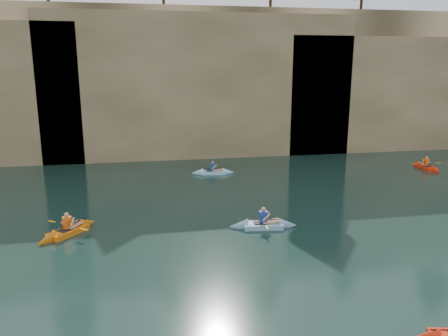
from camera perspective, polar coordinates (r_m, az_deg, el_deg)
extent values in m
plane|color=black|center=(14.07, 2.03, -17.51)|extent=(160.00, 160.00, 0.00)
cube|color=tan|center=(41.88, -7.14, 11.58)|extent=(70.00, 16.00, 12.00)
cube|color=tan|center=(34.73, -2.96, 10.82)|extent=(24.00, 2.40, 11.40)
cube|color=tan|center=(42.40, 25.29, 8.98)|extent=(26.00, 2.40, 9.84)
cube|color=black|center=(34.21, -12.75, 3.56)|extent=(3.50, 1.00, 3.20)
cube|color=black|center=(36.38, 9.89, 5.30)|extent=(5.00, 1.00, 4.50)
cube|color=orange|center=(20.41, -19.72, -7.77)|extent=(2.17, 2.39, 0.27)
cone|color=orange|center=(21.14, -17.36, -6.87)|extent=(1.12, 1.14, 0.74)
cone|color=orange|center=(19.73, -22.25, -8.73)|extent=(1.12, 1.14, 0.74)
cube|color=black|center=(20.29, -20.06, -7.62)|extent=(0.71, 0.72, 0.04)
cube|color=#E25B13|center=(20.28, -19.80, -6.74)|extent=(0.38, 0.40, 0.49)
sphere|color=tan|center=(20.17, -19.88, -5.79)|extent=(0.21, 0.21, 0.21)
cylinder|color=black|center=(20.32, -19.78, -7.05)|extent=(1.42, 1.70, 0.04)
cube|color=#F7AB14|center=(21.04, -21.58, -6.50)|extent=(0.37, 0.33, 0.02)
cube|color=#F7AB14|center=(19.62, -17.84, -7.63)|extent=(0.37, 0.33, 0.02)
cube|color=#7EACD4|center=(20.01, 5.14, -7.44)|extent=(2.46, 1.06, 0.27)
cone|color=#7EACD4|center=(20.21, 8.31, -7.32)|extent=(0.93, 0.84, 0.74)
cone|color=#7EACD4|center=(19.87, 1.91, -7.53)|extent=(0.93, 0.84, 0.74)
cube|color=black|center=(19.95, 4.71, -7.17)|extent=(0.60, 0.53, 0.04)
cube|color=#1C389D|center=(19.87, 5.16, -6.38)|extent=(0.36, 0.26, 0.49)
sphere|color=tan|center=(19.76, 5.18, -5.41)|extent=(0.21, 0.21, 0.21)
cylinder|color=black|center=(19.91, 5.15, -6.70)|extent=(2.17, 0.30, 0.04)
cube|color=#F7AB14|center=(20.84, 4.74, -5.77)|extent=(0.13, 0.43, 0.02)
cube|color=#F7AB14|center=(19.00, 5.61, -7.71)|extent=(0.13, 0.43, 0.02)
cube|color=red|center=(34.22, 24.87, 0.13)|extent=(0.76, 2.40, 0.25)
cone|color=red|center=(35.12, 23.85, 0.54)|extent=(0.70, 0.85, 0.69)
cone|color=red|center=(33.32, 25.95, -0.31)|extent=(0.70, 0.85, 0.69)
cube|color=black|center=(34.08, 25.03, 0.23)|extent=(0.44, 0.56, 0.04)
cube|color=#FF5D15|center=(34.14, 24.93, 0.72)|extent=(0.21, 0.32, 0.46)
sphere|color=tan|center=(34.08, 24.98, 1.26)|extent=(0.19, 0.19, 0.19)
cylinder|color=black|center=(34.16, 24.91, 0.56)|extent=(0.07, 2.03, 0.04)
cube|color=#F7AB14|center=(33.65, 23.63, 0.51)|extent=(0.42, 0.09, 0.02)
cube|color=#F7AB14|center=(34.69, 26.16, 0.61)|extent=(0.42, 0.09, 0.02)
cube|color=#98DEFF|center=(29.57, -1.46, -0.54)|extent=(2.29, 0.90, 0.24)
cone|color=#98DEFF|center=(29.66, 0.57, -0.50)|extent=(0.85, 0.74, 0.67)
cone|color=#98DEFF|center=(29.52, -3.49, -0.59)|extent=(0.85, 0.74, 0.67)
cube|color=black|center=(29.54, -1.75, -0.38)|extent=(0.59, 0.47, 0.04)
cube|color=#1B4199|center=(29.49, -1.46, 0.12)|extent=(0.32, 0.22, 0.45)
sphere|color=tan|center=(29.42, -1.47, 0.72)|extent=(0.19, 0.19, 0.19)
cylinder|color=black|center=(29.51, -1.46, -0.05)|extent=(1.96, 0.22, 0.04)
cube|color=#F7AB14|center=(30.37, -1.57, 0.34)|extent=(0.12, 0.43, 0.02)
cube|color=#F7AB14|center=(28.65, -1.34, -0.46)|extent=(0.12, 0.43, 0.02)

